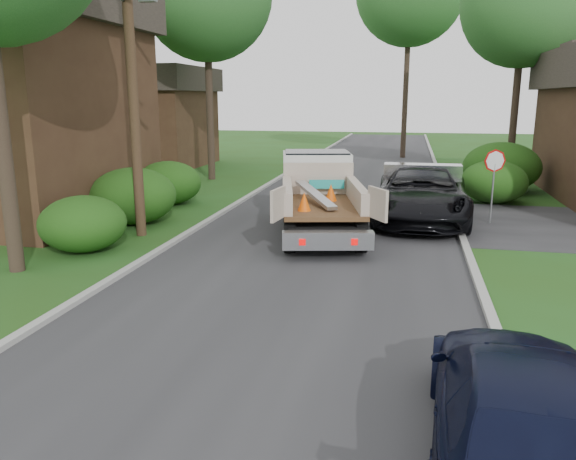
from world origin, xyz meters
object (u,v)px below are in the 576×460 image
at_px(flatbed_truck, 318,188).
at_px(house_left_far, 145,116).
at_px(utility_pole, 131,60).
at_px(tree_right_far, 524,4).
at_px(navy_suv, 523,412).
at_px(stop_sign, 494,171).
at_px(black_pickup, 421,194).

bearing_deg(flatbed_truck, house_left_far, 118.78).
bearing_deg(utility_pole, house_left_far, 115.23).
bearing_deg(tree_right_far, flatbed_truck, -121.50).
height_order(tree_right_far, navy_suv, tree_right_far).
bearing_deg(tree_right_far, navy_suv, -98.61).
height_order(flatbed_truck, navy_suv, flatbed_truck).
height_order(stop_sign, navy_suv, stop_sign).
relative_size(house_left_far, navy_suv, 1.49).
height_order(house_left_far, black_pickup, house_left_far).
distance_m(stop_sign, house_left_far, 22.81).
height_order(house_left_far, flatbed_truck, house_left_far).
height_order(stop_sign, utility_pole, utility_pole).
bearing_deg(stop_sign, flatbed_truck, -161.80).
relative_size(tree_right_far, flatbed_truck, 1.73).
bearing_deg(flatbed_truck, utility_pole, -169.60).
bearing_deg(stop_sign, black_pickup, 179.74).
distance_m(tree_right_far, black_pickup, 14.10).
bearing_deg(navy_suv, flatbed_truck, -66.56).
bearing_deg(black_pickup, house_left_far, 143.00).
distance_m(utility_pole, black_pickup, 10.23).
xyz_separation_m(utility_pole, house_left_far, (-8.02, 17.02, -2.12)).
relative_size(stop_sign, tree_right_far, 0.22).
xyz_separation_m(utility_pole, tree_right_far, (12.98, 15.02, 3.31)).
bearing_deg(utility_pole, black_pickup, 25.65).
distance_m(utility_pole, flatbed_truck, 6.79).
bearing_deg(stop_sign, house_left_far, 145.19).
bearing_deg(navy_suv, utility_pole, -41.70).
relative_size(stop_sign, utility_pole, 0.25).
bearing_deg(black_pickup, utility_pole, -153.00).
xyz_separation_m(flatbed_truck, black_pickup, (3.27, 1.84, -0.36)).
bearing_deg(house_left_far, flatbed_truck, -48.45).
xyz_separation_m(black_pickup, navy_suv, (0.89, -13.44, -0.19)).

